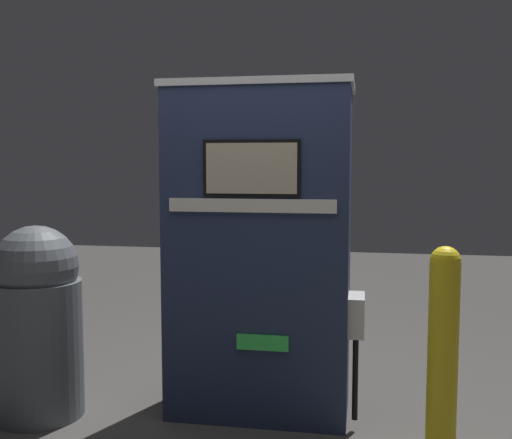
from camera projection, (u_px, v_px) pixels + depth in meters
The scene contains 4 objects.
ground_plane at pixel (252, 429), 3.35m from camera, with size 14.00×14.00×0.00m, color #423F3D.
gas_pump at pixel (260, 250), 3.52m from camera, with size 1.15×0.58×1.94m.
safety_bollard at pixel (443, 357), 2.79m from camera, with size 0.14×0.14×1.10m.
trash_bin at pixel (38, 320), 3.48m from camera, with size 0.51×0.51×1.13m.
Camera 1 is at (0.59, -3.17, 1.47)m, focal length 42.00 mm.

